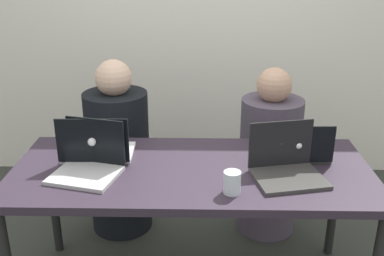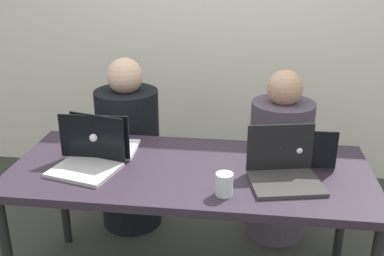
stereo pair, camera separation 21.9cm
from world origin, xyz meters
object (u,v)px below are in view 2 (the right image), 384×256
person_on_right (279,165)px  laptop_back_left (100,144)px  water_glass_right (224,186)px  laptop_front_right (284,170)px  laptop_back_right (296,156)px  laptop_front_left (89,158)px  person_on_left (129,154)px

person_on_right → laptop_back_left: 1.12m
water_glass_right → laptop_back_left: bearing=152.6°
laptop_front_right → water_glass_right: laptop_front_right is taller
laptop_back_right → laptop_front_left: (-1.00, -0.17, 0.01)m
laptop_front_left → water_glass_right: (0.66, -0.18, -0.01)m
person_on_left → laptop_back_left: person_on_left is taller
person_on_right → laptop_front_right: bearing=101.0°
laptop_back_right → person_on_left: bearing=-28.4°
person_on_left → laptop_back_right: bearing=155.8°
laptop_back_right → laptop_front_left: size_ratio=1.03×
laptop_front_right → laptop_back_left: laptop_front_right is taller
person_on_right → laptop_front_left: person_on_right is taller
person_on_right → laptop_front_left: size_ratio=3.07×
person_on_right → water_glass_right: (-0.30, -0.84, 0.29)m
laptop_back_right → laptop_back_left: bearing=-1.6°
person_on_left → laptop_front_right: 1.17m
person_on_right → laptop_back_left: bearing=41.3°
person_on_left → laptop_back_left: (-0.01, -0.50, 0.28)m
laptop_front_right → laptop_back_left: bearing=156.8°
person_on_left → laptop_front_left: bearing=91.5°
person_on_left → water_glass_right: person_on_left is taller
person_on_right → laptop_back_right: bearing=108.1°
laptop_front_right → laptop_back_right: size_ratio=1.00×
person_on_left → laptop_back_right: 1.14m
laptop_front_right → laptop_back_left: (-0.92, 0.18, -0.00)m
laptop_front_right → laptop_front_left: (-0.93, 0.01, 0.00)m
person_on_right → person_on_left: bearing=13.8°
person_on_left → laptop_back_left: 0.57m
laptop_back_right → person_on_right: bearing=-87.6°
laptop_front_left → water_glass_right: size_ratio=3.46×
laptop_back_right → laptop_front_left: 1.01m
person_on_left → laptop_back_left: size_ratio=3.15×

